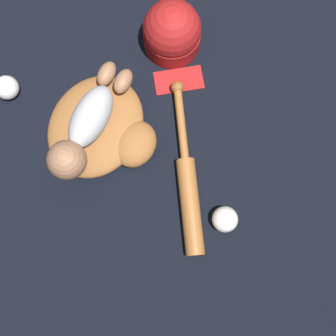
{
  "coord_description": "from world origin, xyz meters",
  "views": [
    {
      "loc": [
        0.37,
        0.37,
        1.3
      ],
      "look_at": [
        0.11,
        0.29,
        0.06
      ],
      "focal_mm": 50.0,
      "sensor_mm": 36.0,
      "label": 1
    }
  ],
  "objects_px": {
    "baby_figure": "(85,128)",
    "baseball_cap": "(172,32)",
    "baseball": "(225,219)",
    "baseball_glove": "(102,129)",
    "baseball_spare": "(7,88)",
    "baseball_bat": "(188,188)"
  },
  "relations": [
    {
      "from": "baby_figure",
      "to": "baseball_cap",
      "type": "xyz_separation_m",
      "value": [
        -0.36,
        0.13,
        -0.05
      ]
    },
    {
      "from": "baseball_cap",
      "to": "baseball",
      "type": "bearing_deg",
      "value": 31.82
    },
    {
      "from": "baby_figure",
      "to": "baseball_glove",
      "type": "bearing_deg",
      "value": 140.99
    },
    {
      "from": "baby_figure",
      "to": "baseball_spare",
      "type": "bearing_deg",
      "value": -104.14
    },
    {
      "from": "baseball_glove",
      "to": "baseball_spare",
      "type": "distance_m",
      "value": 0.31
    },
    {
      "from": "baseball_glove",
      "to": "baby_figure",
      "type": "height_order",
      "value": "baby_figure"
    },
    {
      "from": "baseball",
      "to": "baseball_spare",
      "type": "distance_m",
      "value": 0.73
    },
    {
      "from": "baby_figure",
      "to": "baseball_bat",
      "type": "xyz_separation_m",
      "value": [
        0.06,
        0.31,
        -0.09
      ]
    },
    {
      "from": "baseball_bat",
      "to": "baseball_spare",
      "type": "relative_size",
      "value": 6.78
    },
    {
      "from": "baseball_spare",
      "to": "baseball_cap",
      "type": "xyz_separation_m",
      "value": [
        -0.29,
        0.41,
        0.03
      ]
    },
    {
      "from": "baby_figure",
      "to": "baseball_bat",
      "type": "distance_m",
      "value": 0.32
    },
    {
      "from": "baseball_bat",
      "to": "baseball_spare",
      "type": "bearing_deg",
      "value": -102.23
    },
    {
      "from": "baseball_glove",
      "to": "baseball_cap",
      "type": "xyz_separation_m",
      "value": [
        -0.32,
        0.11,
        0.03
      ]
    },
    {
      "from": "baseball_cap",
      "to": "baseball_glove",
      "type": "bearing_deg",
      "value": -18.35
    },
    {
      "from": "baseball_glove",
      "to": "baseball_bat",
      "type": "height_order",
      "value": "baseball_glove"
    },
    {
      "from": "baseball_glove",
      "to": "baseball",
      "type": "relative_size",
      "value": 4.8
    },
    {
      "from": "baseball_cap",
      "to": "baby_figure",
      "type": "bearing_deg",
      "value": -20.54
    },
    {
      "from": "baseball_bat",
      "to": "baby_figure",
      "type": "bearing_deg",
      "value": -100.47
    },
    {
      "from": "baseball",
      "to": "baseball_cap",
      "type": "bearing_deg",
      "value": -148.18
    },
    {
      "from": "baseball",
      "to": "baseball_cap",
      "type": "height_order",
      "value": "baseball_cap"
    },
    {
      "from": "baby_figure",
      "to": "baseball_spare",
      "type": "distance_m",
      "value": 0.3
    },
    {
      "from": "baseball_glove",
      "to": "baseball_bat",
      "type": "bearing_deg",
      "value": 72.45
    }
  ]
}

